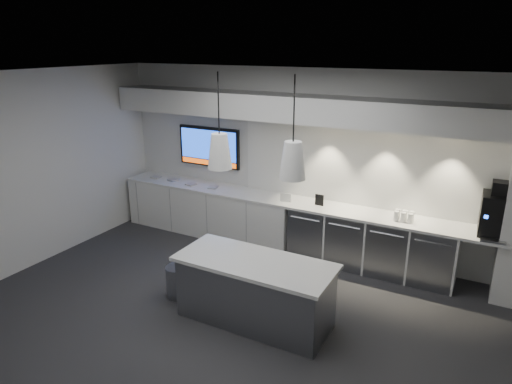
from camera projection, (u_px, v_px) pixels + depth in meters
The scene contains 26 objects.
floor at pixel (230, 316), 5.88m from camera, with size 7.00×7.00×0.00m, color #2A292C.
ceiling at pixel (225, 78), 4.95m from camera, with size 7.00×7.00×0.00m, color black.
wall_back at pixel (307, 162), 7.51m from camera, with size 7.00×7.00×0.00m, color silver.
wall_front at pixel (47, 311), 3.32m from camera, with size 7.00×7.00×0.00m, color silver.
wall_left at pixel (33, 170), 6.99m from camera, with size 7.00×7.00×0.00m, color silver.
back_counter at pixel (298, 203), 7.43m from camera, with size 6.80×0.65×0.04m, color silver.
left_base_cabinets at pixel (210, 211), 8.35m from camera, with size 3.30×0.63×0.86m, color white.
fridge_unit_a at pixel (312, 231), 7.46m from camera, with size 0.60×0.61×0.85m, color gray.
fridge_unit_b at pixel (349, 239), 7.17m from camera, with size 0.60×0.61×0.85m, color gray.
fridge_unit_c at pixel (389, 247), 6.89m from camera, with size 0.60×0.61×0.85m, color gray.
fridge_unit_d at pixel (433, 256), 6.61m from camera, with size 0.60×0.61×0.85m, color gray.
backsplash at pixel (380, 168), 6.93m from camera, with size 4.60×0.03×1.30m, color white.
soffit at pixel (302, 109), 6.97m from camera, with size 6.90×0.60×0.40m, color white.
wall_tv at pixel (209, 147), 8.30m from camera, with size 1.25×0.07×0.72m.
island at pixel (255, 291), 5.68m from camera, with size 1.97×0.85×0.83m.
bin at pixel (178, 281), 6.29m from camera, with size 0.32×0.32×0.45m, color gray.
coffee_machine at pixel (497, 213), 6.07m from camera, with size 0.43×0.59×0.74m.
sign_black at pixel (319, 200), 7.22m from camera, with size 0.14×0.02×0.18m, color black.
sign_white at pixel (286, 198), 7.40m from camera, with size 0.18×0.02×0.14m, color silver.
cup_cluster at pixel (404, 216), 6.59m from camera, with size 0.27×0.17×0.15m, color white, non-canonical shape.
tray_a at pixel (156, 177), 8.73m from camera, with size 0.16×0.16×0.03m, color #9D9D9D.
tray_b at pixel (173, 180), 8.56m from camera, with size 0.16×0.16×0.03m, color #9D9D9D.
tray_c at pixel (191, 184), 8.29m from camera, with size 0.16×0.16×0.03m, color #9D9D9D.
tray_d at pixel (213, 187), 8.12m from camera, with size 0.16×0.16×0.03m, color #9D9D9D.
pendant_left at pixel (220, 151), 5.35m from camera, with size 0.29×0.29×1.12m.
pendant_right at pixel (293, 160), 4.93m from camera, with size 0.29×0.29×1.12m.
Camera 1 is at (2.71, -4.32, 3.36)m, focal length 32.00 mm.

